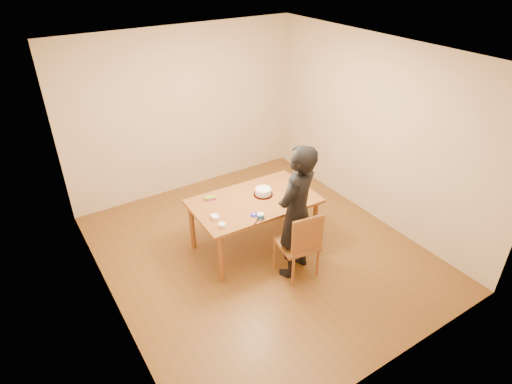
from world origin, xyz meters
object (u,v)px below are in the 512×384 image
dining_table (254,201)px  cake_plate (263,194)px  dining_chair (297,244)px  cake (263,192)px  person (296,213)px

dining_table → cake_plate: cake_plate is taller
dining_chair → cake: cake is taller
cake_plate → cake: (0.00, -0.00, 0.05)m
dining_chair → cake: (0.02, 0.82, 0.36)m
person → dining_chair: bearing=68.6°
dining_chair → person: 0.45m
cake_plate → cake: size_ratio=1.18×
dining_table → person: person is taller
dining_chair → person: size_ratio=0.26×
dining_chair → cake: size_ratio=2.08×
dining_table → cake: (0.17, 0.04, 0.08)m
dining_chair → person: bearing=98.6°
dining_chair → cake_plate: cake_plate is taller
cake → cake_plate: bearing=90.0°
dining_table → cake_plate: (0.17, 0.04, 0.03)m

